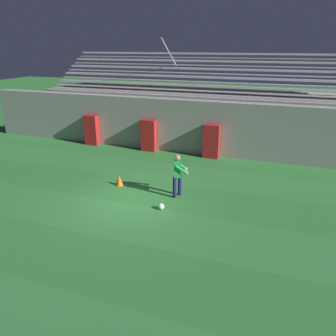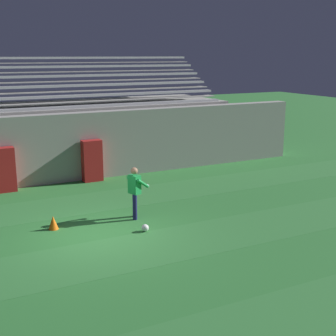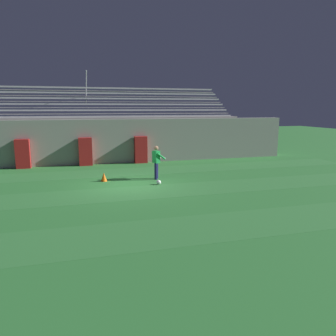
% 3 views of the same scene
% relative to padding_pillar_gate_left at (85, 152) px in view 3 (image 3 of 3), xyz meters
% --- Properties ---
extents(ground_plane, '(80.00, 80.00, 0.00)m').
position_rel_padding_pillar_gate_left_xyz_m(ground_plane, '(1.73, -5.95, -0.86)').
color(ground_plane, '#2D7533').
extents(turf_stripe_near, '(28.00, 2.29, 0.01)m').
position_rel_padding_pillar_gate_left_xyz_m(turf_stripe_near, '(1.73, -11.95, -0.85)').
color(turf_stripe_near, '#337A38').
rests_on(turf_stripe_near, ground).
extents(turf_stripe_mid, '(28.00, 2.29, 0.01)m').
position_rel_padding_pillar_gate_left_xyz_m(turf_stripe_mid, '(1.73, -7.37, -0.85)').
color(turf_stripe_mid, '#337A38').
rests_on(turf_stripe_mid, ground).
extents(turf_stripe_far, '(28.00, 2.29, 0.01)m').
position_rel_padding_pillar_gate_left_xyz_m(turf_stripe_far, '(1.73, -2.78, -0.85)').
color(turf_stripe_far, '#337A38').
rests_on(turf_stripe_far, ground).
extents(back_wall, '(24.00, 0.60, 2.80)m').
position_rel_padding_pillar_gate_left_xyz_m(back_wall, '(1.73, 0.55, 0.54)').
color(back_wall, '#999691').
rests_on(back_wall, ground).
extents(padding_pillar_gate_left, '(0.80, 0.44, 1.71)m').
position_rel_padding_pillar_gate_left_xyz_m(padding_pillar_gate_left, '(0.00, 0.00, 0.00)').
color(padding_pillar_gate_left, '#B21E1E').
rests_on(padding_pillar_gate_left, ground).
extents(padding_pillar_gate_right, '(0.80, 0.44, 1.71)m').
position_rel_padding_pillar_gate_left_xyz_m(padding_pillar_gate_right, '(3.45, 0.00, 0.00)').
color(padding_pillar_gate_right, '#B21E1E').
rests_on(padding_pillar_gate_right, ground).
extents(padding_pillar_far_left, '(0.80, 0.44, 1.71)m').
position_rel_padding_pillar_gate_left_xyz_m(padding_pillar_far_left, '(-3.57, 0.00, 0.00)').
color(padding_pillar_far_left, '#B21E1E').
rests_on(padding_pillar_far_left, ground).
extents(bleacher_stand, '(18.00, 4.75, 5.83)m').
position_rel_padding_pillar_gate_left_xyz_m(bleacher_stand, '(1.73, 3.24, 0.65)').
color(bleacher_stand, '#999691').
rests_on(bleacher_stand, ground).
extents(goalkeeper, '(0.65, 0.70, 1.67)m').
position_rel_padding_pillar_gate_left_xyz_m(goalkeeper, '(3.28, -4.98, 0.10)').
color(goalkeeper, '#19194C').
rests_on(goalkeeper, ground).
extents(soccer_ball, '(0.22, 0.22, 0.22)m').
position_rel_padding_pillar_gate_left_xyz_m(soccer_ball, '(3.07, -6.20, -0.75)').
color(soccer_ball, white).
rests_on(soccer_ball, ground).
extents(traffic_cone, '(0.30, 0.30, 0.42)m').
position_rel_padding_pillar_gate_left_xyz_m(traffic_cone, '(0.69, -4.79, -0.65)').
color(traffic_cone, orange).
rests_on(traffic_cone, ground).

